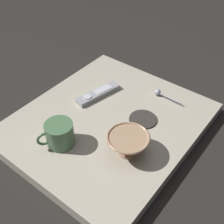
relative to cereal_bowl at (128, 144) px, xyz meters
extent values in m
plane|color=black|center=(0.14, -0.08, -0.08)|extent=(6.00, 6.00, 0.00)
cube|color=#B7AD99|center=(0.14, -0.08, -0.06)|extent=(0.58, 0.66, 0.04)
cylinder|color=tan|center=(0.00, 0.00, -0.04)|extent=(0.06, 0.06, 0.01)
cone|color=tan|center=(0.00, 0.00, 0.00)|extent=(0.13, 0.13, 0.06)
torus|color=tan|center=(0.00, 0.00, 0.03)|extent=(0.13, 0.13, 0.01)
cylinder|color=#4C724C|center=(0.19, 0.10, 0.00)|extent=(0.09, 0.09, 0.08)
torus|color=#4C724C|center=(0.21, 0.14, 0.00)|extent=(0.03, 0.05, 0.05)
cylinder|color=#A3A5B2|center=(0.02, -0.30, -0.03)|extent=(0.10, 0.01, 0.01)
sphere|color=#A3A5B2|center=(0.08, -0.31, -0.03)|extent=(0.03, 0.03, 0.03)
cube|color=#9E9EA3|center=(0.26, -0.16, -0.03)|extent=(0.08, 0.19, 0.02)
cylinder|color=silver|center=(0.27, -0.11, -0.02)|extent=(0.03, 0.03, 0.00)
cube|color=silver|center=(0.25, -0.19, -0.02)|extent=(0.05, 0.08, 0.00)
cylinder|color=#332D28|center=(0.04, -0.15, -0.04)|extent=(0.10, 0.10, 0.01)
camera|label=1|loc=(-0.33, 0.50, 0.67)|focal=47.07mm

